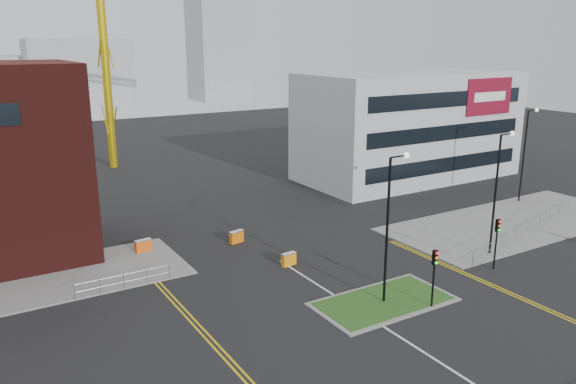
# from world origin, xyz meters

# --- Properties ---
(ground) EXTENTS (200.00, 200.00, 0.00)m
(ground) POSITION_xyz_m (0.00, 0.00, 0.00)
(ground) COLOR black
(ground) RESTS_ON ground
(pavement_right) EXTENTS (24.00, 10.00, 0.12)m
(pavement_right) POSITION_xyz_m (22.00, 14.00, 0.06)
(pavement_right) COLOR slate
(pavement_right) RESTS_ON ground
(island_kerb) EXTENTS (8.60, 4.60, 0.08)m
(island_kerb) POSITION_xyz_m (2.00, 8.00, 0.04)
(island_kerb) COLOR slate
(island_kerb) RESTS_ON ground
(grass_island) EXTENTS (8.00, 4.00, 0.12)m
(grass_island) POSITION_xyz_m (2.00, 8.00, 0.06)
(grass_island) COLOR #244316
(grass_island) RESTS_ON ground
(office_block) EXTENTS (25.00, 12.20, 12.00)m
(office_block) POSITION_xyz_m (26.01, 31.97, 6.00)
(office_block) COLOR #B5B8BA
(office_block) RESTS_ON ground
(streetlamp_island) EXTENTS (1.46, 0.36, 9.18)m
(streetlamp_island) POSITION_xyz_m (2.22, 8.00, 5.41)
(streetlamp_island) COLOR black
(streetlamp_island) RESTS_ON ground
(streetlamp_right_near) EXTENTS (1.46, 0.36, 9.18)m
(streetlamp_right_near) POSITION_xyz_m (14.22, 10.00, 5.41)
(streetlamp_right_near) COLOR black
(streetlamp_right_near) RESTS_ON ground
(streetlamp_right_far) EXTENTS (1.46, 0.36, 9.18)m
(streetlamp_right_far) POSITION_xyz_m (28.22, 18.00, 5.41)
(streetlamp_right_far) COLOR black
(streetlamp_right_far) RESTS_ON ground
(traffic_light_island) EXTENTS (0.28, 0.33, 3.65)m
(traffic_light_island) POSITION_xyz_m (4.00, 5.98, 2.57)
(traffic_light_island) COLOR black
(traffic_light_island) RESTS_ON ground
(traffic_light_right) EXTENTS (0.28, 0.33, 3.65)m
(traffic_light_right) POSITION_xyz_m (12.00, 7.98, 2.57)
(traffic_light_right) COLOR black
(traffic_light_right) RESTS_ON ground
(railing_left) EXTENTS (6.05, 0.05, 1.10)m
(railing_left) POSITION_xyz_m (-11.00, 18.00, 0.74)
(railing_left) COLOR gray
(railing_left) RESTS_ON ground
(railing_right) EXTENTS (19.05, 5.05, 1.10)m
(railing_right) POSITION_xyz_m (20.50, 11.50, 0.78)
(railing_right) COLOR gray
(railing_right) RESTS_ON ground
(centre_line) EXTENTS (0.15, 30.00, 0.01)m
(centre_line) POSITION_xyz_m (0.00, 2.00, 0.01)
(centre_line) COLOR silver
(centre_line) RESTS_ON ground
(yellow_left_a) EXTENTS (0.12, 24.00, 0.01)m
(yellow_left_a) POSITION_xyz_m (-9.00, 10.00, 0.01)
(yellow_left_a) COLOR gold
(yellow_left_a) RESTS_ON ground
(yellow_left_b) EXTENTS (0.12, 24.00, 0.01)m
(yellow_left_b) POSITION_xyz_m (-8.70, 10.00, 0.01)
(yellow_left_b) COLOR gold
(yellow_left_b) RESTS_ON ground
(yellow_right_a) EXTENTS (0.12, 20.00, 0.01)m
(yellow_right_a) POSITION_xyz_m (9.50, 6.00, 0.01)
(yellow_right_a) COLOR gold
(yellow_right_a) RESTS_ON ground
(yellow_right_b) EXTENTS (0.12, 20.00, 0.01)m
(yellow_right_b) POSITION_xyz_m (9.80, 6.00, 0.01)
(yellow_right_b) COLOR gold
(yellow_right_b) RESTS_ON ground
(skyline_b) EXTENTS (24.00, 12.00, 16.00)m
(skyline_b) POSITION_xyz_m (10.00, 130.00, 8.00)
(skyline_b) COLOR gray
(skyline_b) RESTS_ON ground
(skyline_c) EXTENTS (14.00, 12.00, 28.00)m
(skyline_c) POSITION_xyz_m (45.00, 125.00, 14.00)
(skyline_c) COLOR gray
(skyline_c) RESTS_ON ground
(barrier_left) EXTENTS (1.28, 0.57, 1.04)m
(barrier_left) POSITION_xyz_m (-7.94, 23.77, 0.56)
(barrier_left) COLOR #FB550D
(barrier_left) RESTS_ON ground
(barrier_mid) EXTENTS (1.14, 0.52, 0.93)m
(barrier_mid) POSITION_xyz_m (0.11, 16.00, 0.50)
(barrier_mid) COLOR orange
(barrier_mid) RESTS_ON ground
(barrier_right) EXTENTS (1.23, 0.66, 0.99)m
(barrier_right) POSITION_xyz_m (-1.00, 22.09, 0.54)
(barrier_right) COLOR orange
(barrier_right) RESTS_ON ground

